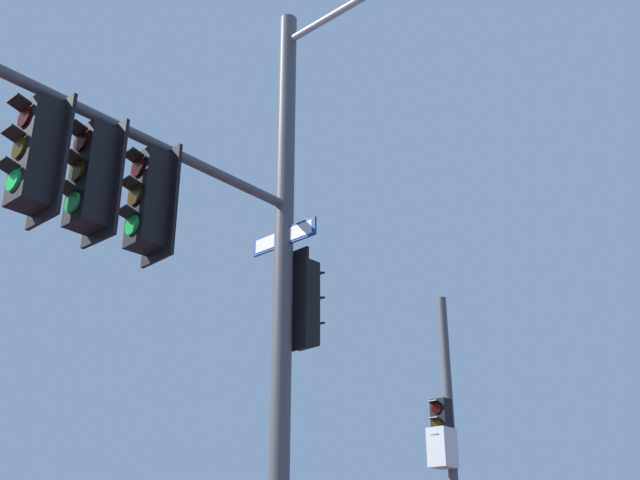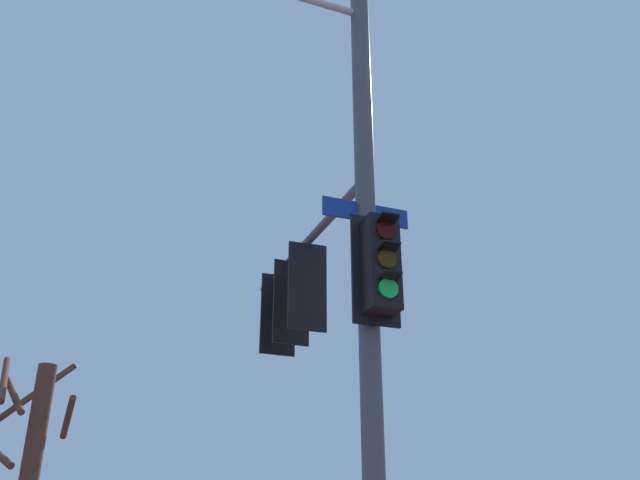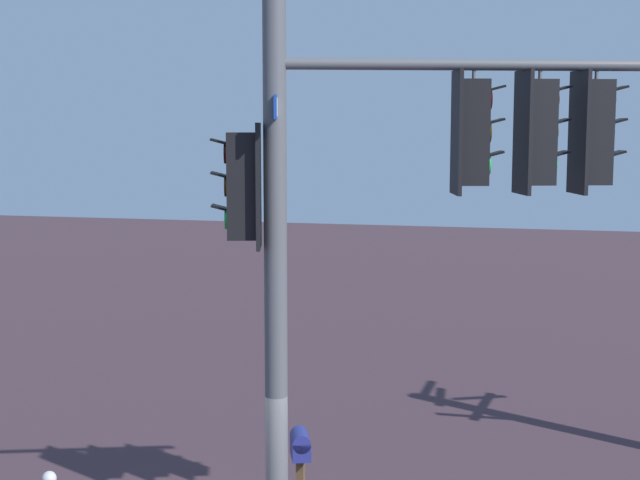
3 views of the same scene
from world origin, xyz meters
TOP-DOWN VIEW (x-y plane):
  - main_signal_pole_assembly at (1.38, 0.56)m, footprint 4.87×3.14m
  - secondary_pole_assembly at (-5.81, -4.48)m, footprint 0.77×0.58m

SIDE VIEW (x-z plane):
  - secondary_pole_assembly at x=-5.81m, z-range 0.25..7.50m
  - main_signal_pole_assembly at x=1.38m, z-range 0.60..9.60m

